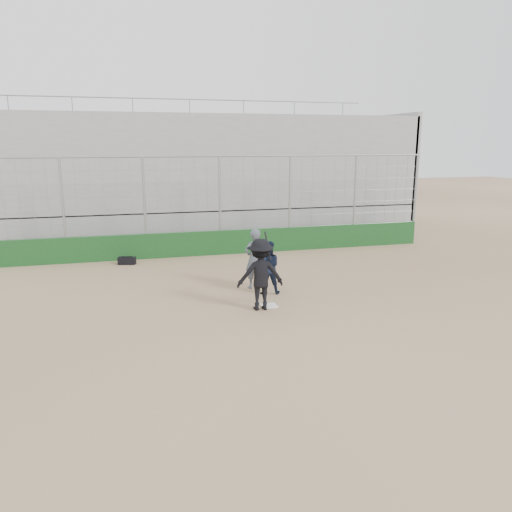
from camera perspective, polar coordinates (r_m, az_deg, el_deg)
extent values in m
plane|color=brown|center=(14.23, 1.48, -5.73)|extent=(90.00, 90.00, 0.00)
cube|color=white|center=(14.23, 1.49, -5.69)|extent=(0.44, 0.44, 0.02)
cube|color=#133B17|center=(20.69, -4.07, 1.57)|extent=(18.00, 0.25, 1.00)
cylinder|color=gray|center=(20.45, -4.14, 5.70)|extent=(0.10, 0.10, 4.00)
cylinder|color=gray|center=(23.86, 17.71, 6.15)|extent=(0.10, 0.10, 4.00)
cylinder|color=gray|center=(20.30, -4.23, 11.31)|extent=(18.00, 0.07, 0.07)
cube|color=gray|center=(25.44, -6.26, 4.33)|extent=(20.00, 6.70, 1.60)
cube|color=gray|center=(25.18, -6.42, 10.87)|extent=(20.00, 6.70, 4.20)
cube|color=gray|center=(28.53, 14.15, 9.18)|extent=(0.25, 6.70, 6.10)
cylinder|color=gray|center=(28.38, -7.62, 17.32)|extent=(20.00, 0.06, 0.06)
imported|color=black|center=(13.70, 0.50, -2.12)|extent=(1.34, 0.83, 1.99)
cylinder|color=black|center=(13.74, 1.34, 1.19)|extent=(0.07, 0.57, 0.71)
imported|color=black|center=(15.19, 1.31, -2.39)|extent=(0.89, 0.74, 1.08)
sphere|color=maroon|center=(15.08, 1.32, -0.78)|extent=(0.28, 0.28, 0.28)
imported|color=#474E5A|center=(15.76, -0.20, -0.65)|extent=(0.81, 0.67, 1.71)
cube|color=black|center=(19.60, -14.54, -0.53)|extent=(0.70, 0.44, 0.28)
cylinder|color=black|center=(19.56, -14.56, -0.08)|extent=(0.42, 0.15, 0.04)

